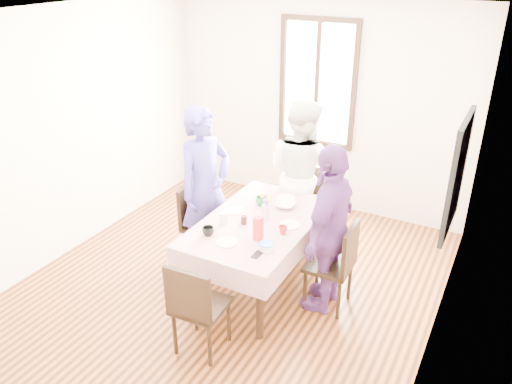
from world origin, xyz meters
TOP-DOWN VIEW (x-y plane):
  - ground at (0.00, 0.00)m, footprint 4.50×4.50m
  - back_wall at (0.00, 2.25)m, footprint 4.00×0.00m
  - right_wall at (2.00, 0.00)m, footprint 0.00×4.50m
  - window_frame at (0.00, 2.23)m, footprint 1.02×0.06m
  - window_pane at (0.00, 2.24)m, footprint 0.90×0.02m
  - art_poster at (1.98, 0.30)m, footprint 0.04×0.76m
  - dining_table at (0.26, 0.14)m, footprint 0.89×1.51m
  - tablecloth at (0.26, 0.14)m, footprint 1.01×1.63m
  - chair_left at (-0.48, 0.29)m, footprint 0.48×0.48m
  - chair_right at (1.00, 0.19)m, footprint 0.43×0.43m
  - chair_far at (0.26, 1.19)m, footprint 0.43×0.43m
  - chair_near at (0.26, -0.90)m, footprint 0.44×0.44m
  - person_left at (-0.46, 0.29)m, footprint 0.60×0.75m
  - person_far at (0.26, 1.17)m, footprint 0.99×0.86m
  - person_right at (0.98, 0.19)m, footprint 0.42×0.99m
  - mug_black at (-0.02, -0.32)m, footprint 0.12×0.12m
  - mug_flag at (0.58, 0.04)m, footprint 0.10×0.10m
  - mug_green at (0.12, 0.47)m, footprint 0.11×0.11m
  - serving_bowl at (0.37, 0.54)m, footprint 0.23×0.23m
  - juice_carton at (0.42, -0.16)m, footprint 0.07×0.07m
  - butter_tub at (0.57, -0.30)m, footprint 0.12×0.12m
  - jam_jar at (0.16, 0.03)m, footprint 0.06×0.06m
  - drinking_glass at (-0.02, -0.05)m, footprint 0.08×0.08m
  - smartphone at (0.54, -0.40)m, footprint 0.07×0.13m
  - flower_vase at (0.30, 0.23)m, footprint 0.07×0.07m
  - plate_left at (-0.06, 0.22)m, footprint 0.20×0.20m
  - plate_right at (0.57, 0.21)m, footprint 0.20×0.20m
  - plate_far at (0.29, 0.72)m, footprint 0.20×0.20m
  - plate_near at (0.20, -0.35)m, footprint 0.20×0.20m
  - butter_lid at (0.57, -0.30)m, footprint 0.12×0.12m
  - flower_bunch at (0.30, 0.23)m, footprint 0.09×0.09m

SIDE VIEW (x-z plane):
  - ground at x=0.00m, z-range 0.00..0.00m
  - dining_table at x=0.26m, z-range 0.00..0.75m
  - chair_left at x=-0.48m, z-range 0.00..0.91m
  - chair_right at x=1.00m, z-range 0.00..0.91m
  - chair_far at x=0.26m, z-range 0.00..0.91m
  - chair_near at x=0.26m, z-range 0.00..0.91m
  - tablecloth at x=0.26m, z-range 0.75..0.76m
  - smartphone at x=0.54m, z-range 0.76..0.77m
  - plate_left at x=-0.06m, z-range 0.76..0.77m
  - plate_right at x=0.57m, z-range 0.76..0.77m
  - plate_far at x=0.29m, z-range 0.76..0.77m
  - plate_near at x=0.20m, z-range 0.76..0.77m
  - serving_bowl at x=0.37m, z-range 0.76..0.81m
  - butter_tub at x=0.57m, z-range 0.76..0.82m
  - mug_flag at x=0.58m, z-range 0.76..0.84m
  - jam_jar at x=0.16m, z-range 0.76..0.84m
  - mug_black at x=-0.02m, z-range 0.76..0.85m
  - mug_green at x=0.12m, z-range 0.76..0.85m
  - drinking_glass at x=-0.02m, z-range 0.76..0.88m
  - butter_lid at x=0.57m, z-range 0.82..0.83m
  - flower_vase at x=0.30m, z-range 0.76..0.91m
  - person_right at x=0.98m, z-range 0.00..1.68m
  - person_far at x=0.26m, z-range 0.00..1.75m
  - juice_carton at x=0.42m, z-range 0.76..0.99m
  - person_left at x=-0.46m, z-range 0.00..1.79m
  - flower_bunch at x=0.30m, z-range 0.91..1.01m
  - back_wall at x=0.00m, z-range -0.65..3.35m
  - right_wall at x=2.00m, z-range -0.90..3.60m
  - art_poster at x=1.98m, z-range 1.07..2.03m
  - window_frame at x=0.00m, z-range 0.84..2.46m
  - window_pane at x=0.00m, z-range 0.90..2.40m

